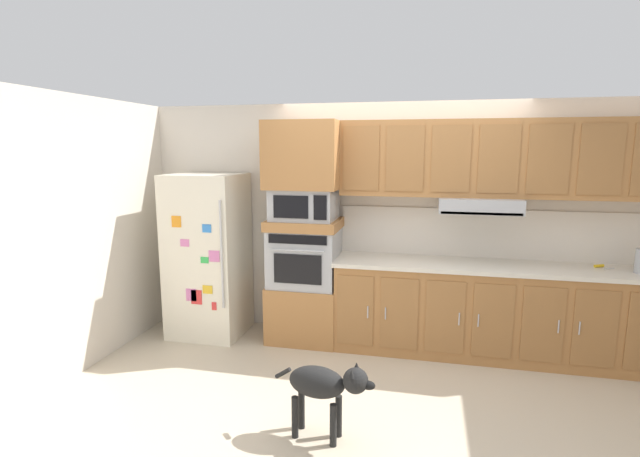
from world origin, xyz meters
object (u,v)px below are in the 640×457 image
at_px(built_in_oven, 305,257).
at_px(screwdriver, 600,266).
at_px(dog, 325,385).
at_px(microwave, 305,204).
at_px(refrigerator, 208,255).

bearing_deg(built_in_oven, screwdriver, 1.98).
xyz_separation_m(built_in_oven, screwdriver, (2.84, 0.10, 0.03)).
height_order(screwdriver, dog, screwdriver).
xyz_separation_m(microwave, dog, (0.59, -1.71, -1.06)).
height_order(built_in_oven, screwdriver, built_in_oven).
relative_size(built_in_oven, screwdriver, 4.24).
bearing_deg(microwave, screwdriver, 1.98).
bearing_deg(screwdriver, microwave, -178.02).
relative_size(screwdriver, dog, 0.22).
bearing_deg(built_in_oven, dog, -71.12).
height_order(refrigerator, built_in_oven, refrigerator).
xyz_separation_m(refrigerator, screwdriver, (3.92, 0.17, 0.05)).
bearing_deg(built_in_oven, refrigerator, -176.39).
height_order(microwave, screwdriver, microwave).
height_order(built_in_oven, dog, built_in_oven).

